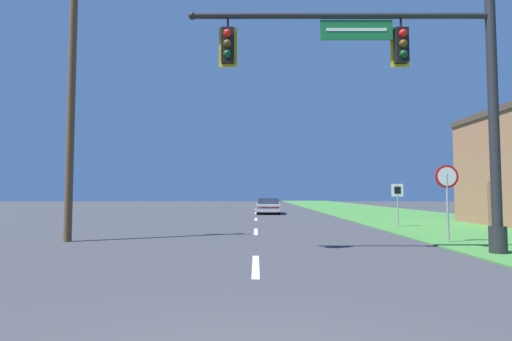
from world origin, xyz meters
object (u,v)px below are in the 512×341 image
object	(u,v)px
car_ahead	(269,206)
route_sign_post	(398,195)
stop_sign	(447,186)
signal_mast	(417,91)
utility_pole_near	(72,93)

from	to	relation	value
car_ahead	route_sign_post	size ratio (longest dim) A/B	2.23
stop_sign	signal_mast	bearing A→B (deg)	-127.98
car_ahead	utility_pole_near	distance (m)	20.48
car_ahead	route_sign_post	bearing A→B (deg)	-65.98
car_ahead	utility_pole_near	xyz separation A→B (m)	(-7.32, -18.60, 4.45)
route_sign_post	signal_mast	bearing A→B (deg)	-105.91
route_sign_post	utility_pole_near	distance (m)	14.69
stop_sign	utility_pole_near	distance (m)	12.98
signal_mast	stop_sign	bearing A→B (deg)	52.02
car_ahead	stop_sign	distance (m)	19.76
utility_pole_near	signal_mast	bearing A→B (deg)	-14.92
car_ahead	route_sign_post	world-z (taller)	route_sign_post
car_ahead	signal_mast	bearing A→B (deg)	-81.11
signal_mast	stop_sign	size ratio (longest dim) A/B	3.38
signal_mast	car_ahead	size ratio (longest dim) A/B	1.87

